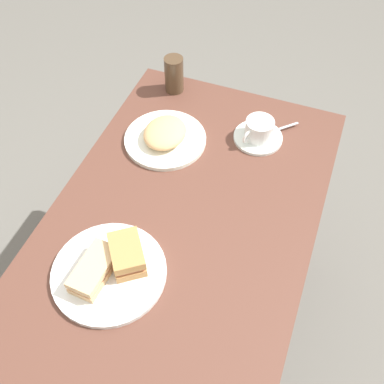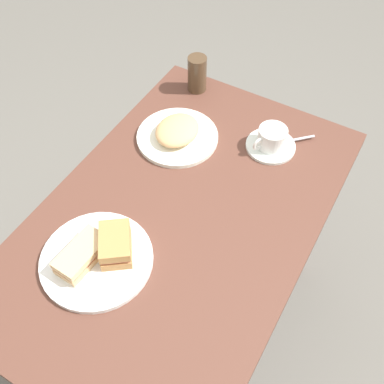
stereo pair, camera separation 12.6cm
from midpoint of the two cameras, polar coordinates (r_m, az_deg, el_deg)
ground_plane at (r=1.94m, az=0.89°, el=-16.19°), size 6.00×6.00×0.00m
dining_table at (r=1.37m, az=1.22°, el=-6.14°), size 1.12×0.71×0.77m
sandwich_plate at (r=1.18m, az=-8.78°, el=-8.53°), size 0.29×0.29×0.01m
sandwich_front at (r=1.16m, az=-10.54°, el=-7.91°), size 0.14×0.08×0.05m
sandwich_back at (r=1.15m, az=-6.42°, el=-6.74°), size 0.14×0.13×0.06m
coffee_saucer at (r=1.44m, az=12.23°, el=5.48°), size 0.15×0.15×0.01m
coffee_cup at (r=1.42m, az=12.44°, el=6.52°), size 0.11×0.09×0.06m
spoon at (r=1.47m, az=15.11°, el=6.17°), size 0.08×0.08×0.01m
side_plate at (r=1.44m, az=0.70°, el=6.73°), size 0.25×0.25×0.01m
side_food_pile at (r=1.42m, az=0.71°, el=7.55°), size 0.15×0.13×0.04m
drinking_glass at (r=1.58m, az=3.00°, el=14.36°), size 0.06×0.06×0.13m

